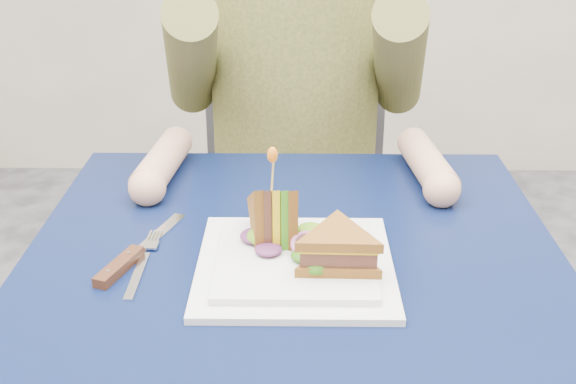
{
  "coord_description": "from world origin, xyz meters",
  "views": [
    {
      "loc": [
        0.0,
        -0.87,
        1.23
      ],
      "look_at": [
        -0.01,
        0.01,
        0.82
      ],
      "focal_mm": 45.0,
      "sensor_mm": 36.0,
      "label": 1
    }
  ],
  "objects_px": {
    "chair": "(295,185)",
    "plate": "(295,263)",
    "sandwich_flat": "(338,249)",
    "fork": "(142,264)",
    "table": "(293,304)",
    "diner": "(295,35)",
    "knife": "(127,260)",
    "sandwich_upright": "(273,217)"
  },
  "relations": [
    {
      "from": "plate",
      "to": "diner",
      "type": "bearing_deg",
      "value": 90.21
    },
    {
      "from": "chair",
      "to": "diner",
      "type": "distance_m",
      "value": 0.39
    },
    {
      "from": "chair",
      "to": "plate",
      "type": "bearing_deg",
      "value": -89.83
    },
    {
      "from": "plate",
      "to": "knife",
      "type": "relative_size",
      "value": 1.21
    },
    {
      "from": "table",
      "to": "plate",
      "type": "xyz_separation_m",
      "value": [
        0.0,
        -0.04,
        0.09
      ]
    },
    {
      "from": "diner",
      "to": "fork",
      "type": "relative_size",
      "value": 4.16
    },
    {
      "from": "sandwich_flat",
      "to": "fork",
      "type": "xyz_separation_m",
      "value": [
        -0.26,
        0.03,
        -0.04
      ]
    },
    {
      "from": "sandwich_flat",
      "to": "knife",
      "type": "height_order",
      "value": "sandwich_flat"
    },
    {
      "from": "diner",
      "to": "plate",
      "type": "xyz_separation_m",
      "value": [
        0.0,
        -0.58,
        -0.18
      ]
    },
    {
      "from": "chair",
      "to": "diner",
      "type": "bearing_deg",
      "value": -90.0
    },
    {
      "from": "sandwich_upright",
      "to": "diner",
      "type": "bearing_deg",
      "value": 86.95
    },
    {
      "from": "chair",
      "to": "plate",
      "type": "distance_m",
      "value": 0.72
    },
    {
      "from": "chair",
      "to": "sandwich_flat",
      "type": "height_order",
      "value": "chair"
    },
    {
      "from": "sandwich_flat",
      "to": "fork",
      "type": "relative_size",
      "value": 0.73
    },
    {
      "from": "sandwich_flat",
      "to": "chair",
      "type": "bearing_deg",
      "value": 94.58
    },
    {
      "from": "diner",
      "to": "sandwich_flat",
      "type": "relative_size",
      "value": 5.73
    },
    {
      "from": "table",
      "to": "knife",
      "type": "height_order",
      "value": "knife"
    },
    {
      "from": "table",
      "to": "diner",
      "type": "bearing_deg",
      "value": 90.0
    },
    {
      "from": "fork",
      "to": "plate",
      "type": "bearing_deg",
      "value": -1.2
    },
    {
      "from": "diner",
      "to": "table",
      "type": "bearing_deg",
      "value": -90.0
    },
    {
      "from": "sandwich_upright",
      "to": "chair",
      "type": "bearing_deg",
      "value": 87.48
    },
    {
      "from": "knife",
      "to": "sandwich_upright",
      "type": "bearing_deg",
      "value": 9.99
    },
    {
      "from": "fork",
      "to": "knife",
      "type": "xyz_separation_m",
      "value": [
        -0.02,
        0.01,
        0.0
      ]
    },
    {
      "from": "chair",
      "to": "fork",
      "type": "xyz_separation_m",
      "value": [
        -0.2,
        -0.68,
        0.19
      ]
    },
    {
      "from": "sandwich_flat",
      "to": "sandwich_upright",
      "type": "height_order",
      "value": "sandwich_upright"
    },
    {
      "from": "table",
      "to": "sandwich_upright",
      "type": "xyz_separation_m",
      "value": [
        -0.03,
        0.01,
        0.13
      ]
    },
    {
      "from": "plate",
      "to": "chair",
      "type": "bearing_deg",
      "value": 90.17
    },
    {
      "from": "fork",
      "to": "table",
      "type": "bearing_deg",
      "value": 8.77
    },
    {
      "from": "diner",
      "to": "knife",
      "type": "height_order",
      "value": "diner"
    },
    {
      "from": "chair",
      "to": "knife",
      "type": "height_order",
      "value": "chair"
    },
    {
      "from": "sandwich_upright",
      "to": "fork",
      "type": "distance_m",
      "value": 0.19
    },
    {
      "from": "plate",
      "to": "sandwich_upright",
      "type": "relative_size",
      "value": 2.05
    },
    {
      "from": "sandwich_flat",
      "to": "diner",
      "type": "bearing_deg",
      "value": 95.43
    },
    {
      "from": "table",
      "to": "knife",
      "type": "xyz_separation_m",
      "value": [
        -0.22,
        -0.03,
        0.09
      ]
    },
    {
      "from": "chair",
      "to": "plate",
      "type": "relative_size",
      "value": 3.58
    },
    {
      "from": "plate",
      "to": "fork",
      "type": "xyz_separation_m",
      "value": [
        -0.21,
        0.0,
        -0.01
      ]
    },
    {
      "from": "sandwich_upright",
      "to": "fork",
      "type": "bearing_deg",
      "value": -166.96
    },
    {
      "from": "table",
      "to": "sandwich_flat",
      "type": "distance_m",
      "value": 0.15
    },
    {
      "from": "diner",
      "to": "chair",
      "type": "bearing_deg",
      "value": 90.0
    },
    {
      "from": "chair",
      "to": "sandwich_upright",
      "type": "distance_m",
      "value": 0.69
    },
    {
      "from": "table",
      "to": "fork",
      "type": "height_order",
      "value": "fork"
    },
    {
      "from": "knife",
      "to": "table",
      "type": "bearing_deg",
      "value": 6.44
    }
  ]
}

